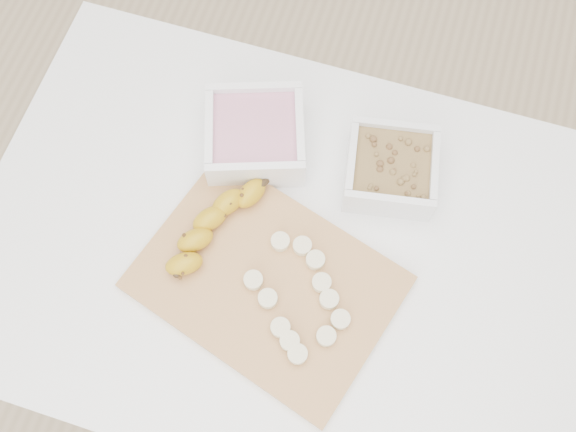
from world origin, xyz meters
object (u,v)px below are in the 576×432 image
(table, at_px, (283,263))
(bowl_granola, at_px, (391,169))
(banana, at_px, (213,227))
(bowl_yogurt, at_px, (255,135))
(cutting_board, at_px, (267,282))

(table, distance_m, bowl_granola, 0.25)
(bowl_granola, height_order, banana, bowl_granola)
(bowl_yogurt, bearing_deg, bowl_granola, 2.21)
(bowl_yogurt, height_order, bowl_granola, bowl_yogurt)
(table, bearing_deg, banana, -173.19)
(bowl_yogurt, distance_m, bowl_granola, 0.23)
(cutting_board, bearing_deg, table, 85.91)
(bowl_yogurt, bearing_deg, cutting_board, -67.86)
(table, relative_size, bowl_granola, 6.07)
(cutting_board, height_order, banana, banana)
(table, height_order, banana, banana)
(bowl_yogurt, height_order, cutting_board, bowl_yogurt)
(table, xyz_separation_m, cutting_board, (-0.00, -0.07, 0.10))
(bowl_granola, bearing_deg, cutting_board, -120.38)
(bowl_yogurt, xyz_separation_m, bowl_granola, (0.23, 0.01, -0.00))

